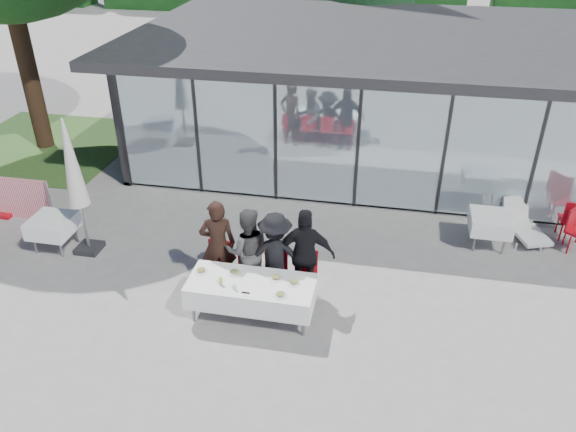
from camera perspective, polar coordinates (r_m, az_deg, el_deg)
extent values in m
plane|color=gray|center=(10.64, -0.96, -9.04)|extent=(90.00, 90.00, 0.00)
cube|color=gray|center=(17.38, 11.16, 7.08)|extent=(14.00, 8.00, 0.10)
cube|color=black|center=(20.59, 11.90, 15.24)|extent=(14.00, 0.20, 3.20)
cube|color=black|center=(18.11, -11.22, 13.26)|extent=(0.20, 8.00, 3.20)
cube|color=silver|center=(13.12, 11.36, 6.61)|extent=(13.60, 0.06, 3.10)
cube|color=#2D2D30|center=(16.01, 12.32, 17.32)|extent=(14.80, 8.80, 0.24)
cube|color=#262628|center=(14.67, -16.43, 8.54)|extent=(0.08, 0.10, 3.10)
cube|color=#262628|center=(13.91, -9.18, 8.21)|extent=(0.08, 0.10, 3.10)
cube|color=#262628|center=(13.39, -1.26, 7.71)|extent=(0.08, 0.10, 3.10)
cube|color=#262628|center=(13.14, 7.11, 7.02)|extent=(0.08, 0.10, 3.10)
cube|color=#262628|center=(13.17, 15.59, 6.17)|extent=(0.08, 0.10, 3.10)
cube|color=#262628|center=(13.49, 23.82, 5.21)|extent=(0.08, 0.10, 3.10)
cube|color=#B20B17|center=(16.00, 2.15, 7.14)|extent=(0.45, 0.45, 0.90)
cube|color=#B20B17|center=(16.32, 7.68, 7.35)|extent=(0.45, 0.45, 0.90)
cube|color=#B20B17|center=(15.94, 16.56, 5.75)|extent=(0.45, 0.45, 0.90)
cube|color=#B20B17|center=(16.90, 23.17, 5.93)|extent=(0.45, 0.45, 0.90)
cube|color=white|center=(10.11, -3.73, -7.64)|extent=(2.26, 0.96, 0.42)
cylinder|color=gray|center=(10.23, -9.69, -8.88)|extent=(0.06, 0.06, 0.71)
cylinder|color=gray|center=(9.80, 1.55, -10.44)|extent=(0.06, 0.06, 0.71)
cylinder|color=gray|center=(10.75, -8.43, -6.59)|extent=(0.06, 0.06, 0.71)
cylinder|color=gray|center=(10.33, 2.22, -7.95)|extent=(0.06, 0.06, 0.71)
imported|color=black|center=(10.69, -7.13, -2.90)|extent=(0.85, 0.85, 1.87)
cube|color=#B20B17|center=(10.88, -7.14, -5.34)|extent=(0.44, 0.44, 0.05)
cube|color=#B20B17|center=(10.89, -6.91, -3.67)|extent=(0.44, 0.04, 0.55)
cylinder|color=#B20B17|center=(10.93, -8.25, -6.76)|extent=(0.04, 0.04, 0.43)
cylinder|color=#B20B17|center=(10.83, -6.44, -7.01)|extent=(0.04, 0.04, 0.43)
cylinder|color=#B20B17|center=(11.20, -7.67, -5.68)|extent=(0.04, 0.04, 0.43)
cylinder|color=#B20B17|center=(11.10, -5.90, -5.91)|extent=(0.04, 0.04, 0.43)
imported|color=#4A4A4A|center=(10.58, -4.13, -3.52)|extent=(1.05, 1.05, 1.75)
cube|color=#B20B17|center=(10.73, -4.20, -5.72)|extent=(0.44, 0.44, 0.05)
cube|color=#B20B17|center=(10.74, -3.97, -4.03)|extent=(0.44, 0.04, 0.55)
cylinder|color=#B20B17|center=(10.78, -5.33, -7.16)|extent=(0.04, 0.04, 0.43)
cylinder|color=#B20B17|center=(10.69, -3.46, -7.41)|extent=(0.04, 0.04, 0.43)
cylinder|color=#B20B17|center=(11.05, -4.82, -6.05)|extent=(0.04, 0.04, 0.43)
cylinder|color=#B20B17|center=(10.97, -3.00, -6.28)|extent=(0.04, 0.04, 0.43)
imported|color=black|center=(10.48, -1.30, -3.92)|extent=(1.25, 1.25, 1.71)
cube|color=#B20B17|center=(10.62, -1.41, -6.06)|extent=(0.44, 0.44, 0.05)
cube|color=#B20B17|center=(10.64, -1.19, -4.35)|extent=(0.44, 0.04, 0.55)
cylinder|color=#B20B17|center=(10.66, -2.55, -7.52)|extent=(0.04, 0.04, 0.43)
cylinder|color=#B20B17|center=(10.59, -0.64, -7.76)|extent=(0.04, 0.04, 0.43)
cylinder|color=#B20B17|center=(10.94, -2.11, -6.39)|extent=(0.04, 0.04, 0.43)
cylinder|color=#B20B17|center=(10.87, -0.25, -6.62)|extent=(0.04, 0.04, 0.43)
imported|color=black|center=(10.35, 1.79, -3.93)|extent=(1.17, 1.17, 1.86)
cube|color=#B20B17|center=(10.54, 1.65, -6.42)|extent=(0.44, 0.44, 0.05)
cube|color=#B20B17|center=(10.55, 1.86, -4.69)|extent=(0.44, 0.04, 0.55)
cylinder|color=#B20B17|center=(10.56, 0.49, -7.90)|extent=(0.04, 0.04, 0.43)
cylinder|color=#B20B17|center=(10.52, 2.44, -8.13)|extent=(0.04, 0.04, 0.43)
cylinder|color=#B20B17|center=(10.84, 0.85, -6.75)|extent=(0.04, 0.04, 0.43)
cylinder|color=#B20B17|center=(10.80, 2.74, -6.96)|extent=(0.04, 0.04, 0.43)
cylinder|color=white|center=(10.32, -8.80, -5.59)|extent=(0.25, 0.25, 0.01)
ellipsoid|color=#A98143|center=(10.30, -8.81, -5.44)|extent=(0.15, 0.15, 0.05)
cylinder|color=white|center=(10.21, -5.42, -5.79)|extent=(0.25, 0.25, 0.01)
ellipsoid|color=#476D29|center=(10.19, -5.43, -5.64)|extent=(0.15, 0.15, 0.05)
cylinder|color=white|center=(10.04, -1.24, -6.35)|extent=(0.25, 0.25, 0.01)
ellipsoid|color=#A98143|center=(10.02, -1.24, -6.19)|extent=(0.15, 0.15, 0.05)
cylinder|color=white|center=(9.93, 0.64, -6.81)|extent=(0.25, 0.25, 0.01)
ellipsoid|color=#476D29|center=(9.91, 0.64, -6.65)|extent=(0.15, 0.15, 0.05)
cylinder|color=white|center=(9.65, -0.75, -8.06)|extent=(0.25, 0.25, 0.01)
ellipsoid|color=#476D29|center=(9.63, -0.75, -7.91)|extent=(0.15, 0.15, 0.05)
cylinder|color=#86A846|center=(9.93, -6.85, -6.62)|extent=(0.06, 0.06, 0.13)
cylinder|color=silver|center=(9.81, -5.44, -7.18)|extent=(0.07, 0.07, 0.10)
cube|color=black|center=(9.73, -4.32, -7.78)|extent=(0.14, 0.03, 0.01)
cube|color=white|center=(12.93, -22.82, -0.89)|extent=(0.86, 0.86, 0.36)
cylinder|color=gray|center=(12.98, -24.43, -2.17)|extent=(0.05, 0.05, 0.72)
cylinder|color=gray|center=(12.66, -22.19, -2.50)|extent=(0.05, 0.05, 0.72)
cylinder|color=gray|center=(13.39, -23.08, -0.83)|extent=(0.05, 0.05, 0.72)
cylinder|color=gray|center=(13.08, -20.88, -1.11)|extent=(0.05, 0.05, 0.72)
cube|color=white|center=(12.78, 19.87, -0.64)|extent=(0.86, 0.86, 0.36)
cylinder|color=gray|center=(12.57, 18.52, -1.98)|extent=(0.05, 0.05, 0.72)
cylinder|color=gray|center=(12.68, 21.19, -2.23)|extent=(0.05, 0.05, 0.72)
cylinder|color=gray|center=(13.08, 18.30, -0.60)|extent=(0.05, 0.05, 0.72)
cylinder|color=gray|center=(13.19, 20.87, -0.85)|extent=(0.05, 0.05, 0.72)
cube|color=#B20B17|center=(13.34, 26.92, -0.22)|extent=(0.31, 0.36, 0.55)
cylinder|color=#B20B17|center=(13.30, 26.61, -2.67)|extent=(0.04, 0.04, 0.43)
cylinder|color=#B20B17|center=(13.60, 26.30, -1.86)|extent=(0.04, 0.04, 0.43)
cube|color=#B20B17|center=(13.80, 26.74, -0.37)|extent=(0.46, 0.46, 0.05)
cube|color=#B20B17|center=(13.52, 27.11, 0.13)|extent=(0.44, 0.06, 0.55)
cylinder|color=#B20B17|center=(13.71, 25.96, -1.52)|extent=(0.04, 0.04, 0.43)
cylinder|color=#B20B17|center=(14.01, 25.67, -0.75)|extent=(0.04, 0.04, 0.43)
cylinder|color=#B20B17|center=(14.11, 27.07, -0.89)|extent=(0.04, 0.04, 0.43)
cube|color=black|center=(12.83, -19.52, -3.07)|extent=(0.50, 0.50, 0.12)
cylinder|color=gray|center=(12.20, -20.54, 2.00)|extent=(0.06, 0.06, 2.70)
cone|color=silver|center=(11.90, -21.16, 5.06)|extent=(0.44, 0.44, 1.85)
cube|color=red|center=(14.47, -25.37, 1.61)|extent=(1.40, 0.12, 1.00)
cube|color=#B20B17|center=(14.96, -26.56, 0.26)|extent=(0.30, 0.45, 0.10)
cube|color=#B20B17|center=(14.39, -23.36, -0.12)|extent=(0.30, 0.45, 0.10)
cube|color=silver|center=(13.55, 22.96, -1.32)|extent=(1.01, 1.43, 0.08)
cube|color=silver|center=(13.83, 22.10, 0.81)|extent=(0.65, 0.45, 0.54)
cylinder|color=silver|center=(13.09, 22.16, -2.87)|extent=(0.04, 0.04, 0.14)
cylinder|color=silver|center=(13.21, 24.28, -3.05)|extent=(0.04, 0.04, 0.14)
cylinder|color=silver|center=(14.02, 21.54, -0.45)|extent=(0.04, 0.04, 0.14)
cylinder|color=silver|center=(14.13, 23.51, -0.64)|extent=(0.04, 0.04, 0.14)
cylinder|color=#382316|center=(17.98, -24.81, 12.97)|extent=(0.50, 0.50, 4.40)
cylinder|color=#382316|center=(21.84, 7.72, 14.82)|extent=(0.44, 0.44, 2.00)
cube|color=#385926|center=(18.65, -23.37, 6.61)|extent=(5.00, 5.00, 0.02)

